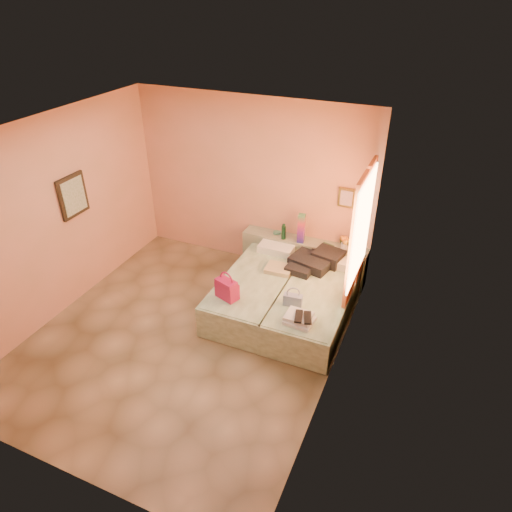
{
  "coord_description": "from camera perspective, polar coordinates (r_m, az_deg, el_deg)",
  "views": [
    {
      "loc": [
        2.78,
        -4.04,
        4.25
      ],
      "look_at": [
        0.67,
        0.85,
        0.99
      ],
      "focal_mm": 32.0,
      "sensor_mm": 36.0,
      "label": 1
    }
  ],
  "objects": [
    {
      "name": "flower_vase",
      "position": [
        7.14,
        11.05,
        1.81
      ],
      "size": [
        0.26,
        0.26,
        0.26
      ],
      "primitive_type": "cube",
      "rotation": [
        0.0,
        0.0,
        -0.41
      ],
      "color": "white",
      "rests_on": "headboard_ledge"
    },
    {
      "name": "khaki_garment",
      "position": [
        6.81,
        2.9,
        -1.62
      ],
      "size": [
        0.41,
        0.33,
        0.07
      ],
      "primitive_type": "cube",
      "rotation": [
        0.0,
        0.0,
        0.07
      ],
      "color": "tan",
      "rests_on": "bed_left"
    },
    {
      "name": "magenta_handbag",
      "position": [
        6.2,
        -3.64,
        -4.09
      ],
      "size": [
        0.35,
        0.27,
        0.29
      ],
      "primitive_type": "cube",
      "rotation": [
        0.0,
        0.0,
        -0.34
      ],
      "color": "#B41649",
      "rests_on": "bed_left"
    },
    {
      "name": "headboard_ledge",
      "position": [
        7.51,
        5.93,
        -0.22
      ],
      "size": [
        2.05,
        0.3,
        0.65
      ],
      "primitive_type": "cube",
      "color": "#959F82",
      "rests_on": "ground"
    },
    {
      "name": "sandal_pair",
      "position": [
        5.79,
        5.88,
        -7.65
      ],
      "size": [
        0.24,
        0.28,
        0.03
      ],
      "primitive_type": "cube",
      "rotation": [
        0.0,
        0.0,
        0.23
      ],
      "color": "black",
      "rests_on": "towel_stack"
    },
    {
      "name": "bed_right",
      "position": [
        6.6,
        7.36,
        -6.13
      ],
      "size": [
        0.91,
        2.01,
        0.5
      ],
      "primitive_type": "cube",
      "rotation": [
        0.0,
        0.0,
        0.01
      ],
      "color": "beige",
      "rests_on": "ground"
    },
    {
      "name": "small_dish",
      "position": [
        7.5,
        2.64,
        2.92
      ],
      "size": [
        0.15,
        0.15,
        0.03
      ],
      "primitive_type": "cylinder",
      "rotation": [
        0.0,
        0.0,
        -0.18
      ],
      "color": "#509275",
      "rests_on": "headboard_ledge"
    },
    {
      "name": "room_walls",
      "position": [
        5.82,
        -5.35,
        6.34
      ],
      "size": [
        4.02,
        4.51,
        2.81
      ],
      "color": "#F19B80",
      "rests_on": "ground"
    },
    {
      "name": "green_book",
      "position": [
        7.2,
        8.84,
        1.22
      ],
      "size": [
        0.22,
        0.18,
        0.03
      ],
      "primitive_type": "cube",
      "rotation": [
        0.0,
        0.0,
        -0.26
      ],
      "color": "#26482D",
      "rests_on": "headboard_ledge"
    },
    {
      "name": "ground",
      "position": [
        6.49,
        -8.57,
        -9.85
      ],
      "size": [
        4.5,
        4.5,
        0.0
      ],
      "primitive_type": "plane",
      "color": "tan",
      "rests_on": "ground"
    },
    {
      "name": "towel_stack",
      "position": [
        5.85,
        5.47,
        -7.87
      ],
      "size": [
        0.37,
        0.33,
        0.1
      ],
      "primitive_type": "cube",
      "rotation": [
        0.0,
        0.0,
        -0.08
      ],
      "color": "silver",
      "rests_on": "bed_right"
    },
    {
      "name": "bed_left",
      "position": [
        6.83,
        0.12,
        -4.35
      ],
      "size": [
        0.91,
        2.01,
        0.5
      ],
      "primitive_type": "cube",
      "rotation": [
        0.0,
        0.0,
        0.01
      ],
      "color": "beige",
      "rests_on": "ground"
    },
    {
      "name": "blue_handbag",
      "position": [
        6.12,
        4.63,
        -5.5
      ],
      "size": [
        0.26,
        0.14,
        0.16
      ],
      "primitive_type": "cube",
      "rotation": [
        0.0,
        0.0,
        0.13
      ],
      "color": "#3B518E",
      "rests_on": "bed_right"
    },
    {
      "name": "clothes_pile",
      "position": [
        6.91,
        7.31,
        -0.69
      ],
      "size": [
        0.75,
        0.75,
        0.19
      ],
      "primitive_type": "cube",
      "rotation": [
        0.0,
        0.0,
        -0.19
      ],
      "color": "black",
      "rests_on": "bed_right"
    },
    {
      "name": "water_bottle",
      "position": [
        7.3,
        3.47,
        3.04
      ],
      "size": [
        0.08,
        0.08,
        0.25
      ],
      "primitive_type": "cylinder",
      "rotation": [
        0.0,
        0.0,
        -0.15
      ],
      "color": "#163D25",
      "rests_on": "headboard_ledge"
    },
    {
      "name": "rainbow_box",
      "position": [
        7.18,
        5.68,
        3.45
      ],
      "size": [
        0.12,
        0.12,
        0.48
      ],
      "primitive_type": "cube",
      "rotation": [
        0.0,
        0.0,
        0.12
      ],
      "color": "#B41649",
      "rests_on": "headboard_ledge"
    }
  ]
}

